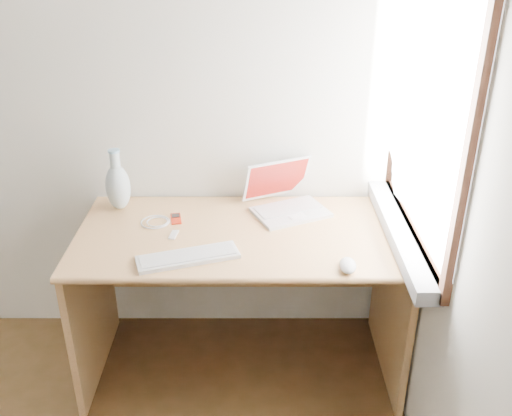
{
  "coord_description": "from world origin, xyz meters",
  "views": [
    {
      "loc": [
        1.1,
        -0.77,
        1.93
      ],
      "look_at": [
        1.1,
        1.35,
        0.87
      ],
      "focal_mm": 40.0,
      "sensor_mm": 36.0,
      "label": 1
    }
  ],
  "objects_px": {
    "laptop": "(290,200)",
    "external_keyboard": "(188,257)",
    "vase": "(118,185)",
    "desk": "(242,264)"
  },
  "relations": [
    {
      "from": "desk",
      "to": "laptop",
      "type": "distance_m",
      "value": 0.37
    },
    {
      "from": "desk",
      "to": "vase",
      "type": "relative_size",
      "value": 4.85
    },
    {
      "from": "laptop",
      "to": "external_keyboard",
      "type": "height_order",
      "value": "laptop"
    },
    {
      "from": "external_keyboard",
      "to": "vase",
      "type": "bearing_deg",
      "value": 110.87
    },
    {
      "from": "laptop",
      "to": "external_keyboard",
      "type": "xyz_separation_m",
      "value": [
        -0.43,
        -0.44,
        -0.04
      ]
    },
    {
      "from": "laptop",
      "to": "vase",
      "type": "xyz_separation_m",
      "value": [
        -0.79,
        0.01,
        0.07
      ]
    },
    {
      "from": "external_keyboard",
      "to": "vase",
      "type": "distance_m",
      "value": 0.59
    },
    {
      "from": "vase",
      "to": "desk",
      "type": "bearing_deg",
      "value": -14.06
    },
    {
      "from": "laptop",
      "to": "vase",
      "type": "relative_size",
      "value": 1.33
    },
    {
      "from": "external_keyboard",
      "to": "vase",
      "type": "xyz_separation_m",
      "value": [
        -0.36,
        0.45,
        0.11
      ]
    }
  ]
}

